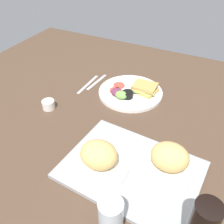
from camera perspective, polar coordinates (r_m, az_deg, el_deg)
ground_plane at (r=111.26cm, az=1.62°, el=-1.66°), size 190.00×150.00×3.00cm
serving_tray at (r=88.87cm, az=4.30°, el=-12.82°), size 47.17×36.02×1.60cm
bread_plate_near at (r=86.83cm, az=12.47°, el=-10.50°), size 20.04×20.04×10.09cm
bread_plate_far at (r=85.42cm, az=-3.04°, el=-10.41°), size 20.48×20.48×10.12cm
plate_with_salad at (r=123.45cm, az=4.37°, el=4.54°), size 30.90×30.90×5.40cm
drinking_glass at (r=72.32cm, az=-0.27°, el=-22.64°), size 6.71×6.71×13.10cm
espresso_cup at (r=117.39cm, az=-14.07°, el=1.61°), size 5.60×5.60×4.00cm
fork at (r=133.72cm, az=-3.44°, el=6.77°), size 2.66×17.06×0.50cm
knife at (r=132.17cm, az=-5.44°, el=6.25°), size 1.42×19.00×0.50cm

